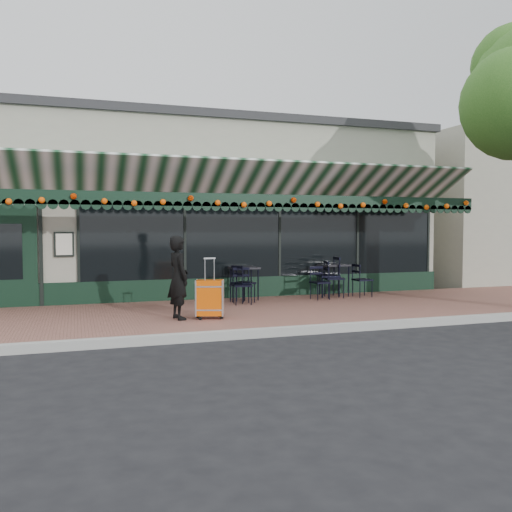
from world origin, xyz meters
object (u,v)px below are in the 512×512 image
object	(u,v)px
chair_b_left	(237,285)
chair_b_right	(244,283)
chair_a_left	(328,276)
chair_b_front	(242,286)
chair_a_front	(320,283)
chair_a_extra	(362,280)
cafe_table_a	(334,267)
woman	(178,278)
suitcase	(210,298)
cafe_table_b	(244,270)
chair_a_right	(334,279)

from	to	relation	value
chair_b_left	chair_b_right	bearing A→B (deg)	38.35
chair_a_left	chair_b_front	xyz separation A→B (m)	(-2.41, -0.60, -0.09)
chair_a_front	chair_b_left	distance (m)	2.00
chair_a_extra	chair_b_left	world-z (taller)	chair_a_extra
chair_a_front	cafe_table_a	bearing A→B (deg)	33.19
chair_a_extra	chair_b_front	world-z (taller)	chair_a_extra
woman	chair_b_front	xyz separation A→B (m)	(1.72, 1.53, -0.37)
woman	suitcase	xyz separation A→B (m)	(0.57, -0.12, -0.40)
suitcase	cafe_table_b	distance (m)	2.82
chair_a_front	chair_b_right	world-z (taller)	chair_b_right
woman	chair_b_front	bearing A→B (deg)	-60.36
woman	suitcase	size ratio (longest dim) A/B	1.37
cafe_table_a	chair_b_left	distance (m)	2.65
chair_a_right	chair_a_left	bearing A→B (deg)	31.19
cafe_table_a	cafe_table_b	xyz separation A→B (m)	(-2.37, 0.02, -0.02)
chair_b_left	chair_b_front	world-z (taller)	chair_b_front
chair_a_right	chair_b_left	xyz separation A→B (m)	(-2.46, 0.09, -0.08)
chair_a_extra	chair_b_right	bearing A→B (deg)	88.47
woman	chair_a_right	distance (m)	4.64
chair_a_right	chair_a_front	world-z (taller)	chair_a_right
cafe_table_a	cafe_table_b	size ratio (longest dim) A/B	1.02
chair_a_left	suitcase	bearing A→B (deg)	-50.14
cafe_table_b	chair_a_extra	bearing A→B (deg)	-8.91
cafe_table_a	chair_b_right	world-z (taller)	chair_b_right
woman	suitcase	bearing A→B (deg)	-114.31
chair_b_right	chair_b_front	size ratio (longest dim) A/B	1.05
suitcase	chair_a_left	distance (m)	4.22
chair_a_right	chair_a_extra	size ratio (longest dim) A/B	1.10
chair_a_right	chair_a_front	xyz separation A→B (m)	(-0.49, -0.22, -0.06)
chair_b_right	cafe_table_b	bearing A→B (deg)	-41.26
woman	chair_a_front	distance (m)	4.11
suitcase	cafe_table_b	xyz separation A→B (m)	(1.42, 2.41, 0.32)
chair_b_right	chair_b_front	bearing A→B (deg)	134.79
cafe_table_a	chair_a_right	size ratio (longest dim) A/B	0.87
woman	chair_b_front	world-z (taller)	woman
chair_a_front	chair_a_extra	world-z (taller)	chair_a_extra
chair_b_right	suitcase	bearing A→B (deg)	123.83
chair_a_right	chair_a_extra	xyz separation A→B (m)	(0.72, -0.11, -0.04)
woman	chair_b_left	bearing A→B (deg)	-52.63
woman	chair_b_left	size ratio (longest dim) A/B	2.08
woman	chair_b_left	distance (m)	2.70
cafe_table_b	suitcase	bearing A→B (deg)	-120.55
suitcase	chair_b_front	distance (m)	2.01
cafe_table_b	chair_a_right	size ratio (longest dim) A/B	0.85
chair_a_right	chair_b_left	distance (m)	2.46
suitcase	chair_a_right	world-z (taller)	suitcase
chair_b_left	chair_b_front	size ratio (longest dim) A/B	0.90
cafe_table_a	chair_b_right	bearing A→B (deg)	-169.49
chair_b_right	woman	bearing A→B (deg)	111.58
cafe_table_a	chair_a_extra	size ratio (longest dim) A/B	0.96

